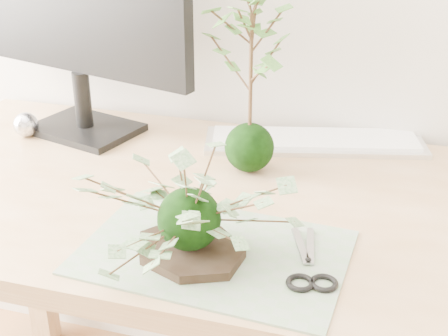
% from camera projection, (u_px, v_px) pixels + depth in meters
% --- Properties ---
extents(desk, '(1.60, 0.70, 0.74)m').
position_uv_depth(desk, '(273.00, 242.00, 1.17)').
color(desk, tan).
rests_on(desk, ground_plane).
extents(cutting_mat, '(0.43, 0.30, 0.00)m').
position_uv_depth(cutting_mat, '(214.00, 252.00, 0.98)').
color(cutting_mat, gray).
rests_on(cutting_mat, desk).
extents(stone_dish, '(0.25, 0.25, 0.01)m').
position_uv_depth(stone_dish, '(190.00, 250.00, 0.97)').
color(stone_dish, black).
rests_on(stone_dish, cutting_mat).
extents(ivy_kokedama, '(0.33, 0.33, 0.20)m').
position_uv_depth(ivy_kokedama, '(188.00, 192.00, 0.93)').
color(ivy_kokedama, black).
rests_on(ivy_kokedama, stone_dish).
extents(maple_kokedama, '(0.27, 0.27, 0.41)m').
position_uv_depth(maple_kokedama, '(252.00, 27.00, 1.13)').
color(maple_kokedama, black).
rests_on(maple_kokedama, desk).
extents(keyboard, '(0.50, 0.25, 0.02)m').
position_uv_depth(keyboard, '(314.00, 141.00, 1.36)').
color(keyboard, silver).
rests_on(keyboard, desk).
extents(monitor, '(0.57, 0.22, 0.51)m').
position_uv_depth(monitor, '(75.00, 1.00, 1.32)').
color(monitor, black).
rests_on(monitor, desk).
extents(foil_ball, '(0.06, 0.06, 0.06)m').
position_uv_depth(foil_ball, '(26.00, 125.00, 1.40)').
color(foil_ball, white).
rests_on(foil_ball, desk).
extents(scissors, '(0.09, 0.18, 0.01)m').
position_uv_depth(scissors, '(306.00, 274.00, 0.92)').
color(scissors, gray).
rests_on(scissors, cutting_mat).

